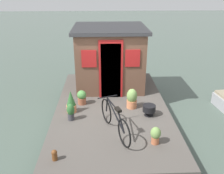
{
  "coord_description": "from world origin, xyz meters",
  "views": [
    {
      "loc": [
        -6.36,
        0.25,
        3.84
      ],
      "look_at": [
        -0.2,
        0.0,
        1.2
      ],
      "focal_mm": 39.67,
      "sensor_mm": 36.0,
      "label": 1
    }
  ],
  "objects_px": {
    "bicycle": "(115,120)",
    "potted_plant_succulent": "(82,97)",
    "charcoal_grill": "(149,109)",
    "potted_plant_lavender": "(71,112)",
    "mooring_bollard": "(54,155)",
    "potted_plant_rosemary": "(132,99)",
    "potted_plant_geranium": "(156,135)",
    "potted_plant_mint": "(71,102)",
    "houseboat_cabin": "(110,57)"
  },
  "relations": [
    {
      "from": "bicycle",
      "to": "potted_plant_succulent",
      "type": "relative_size",
      "value": 3.81
    },
    {
      "from": "charcoal_grill",
      "to": "potted_plant_lavender",
      "type": "bearing_deg",
      "value": 94.02
    },
    {
      "from": "charcoal_grill",
      "to": "mooring_bollard",
      "type": "relative_size",
      "value": 1.46
    },
    {
      "from": "potted_plant_rosemary",
      "to": "potted_plant_geranium",
      "type": "distance_m",
      "value": 1.76
    },
    {
      "from": "potted_plant_mint",
      "to": "potted_plant_geranium",
      "type": "bearing_deg",
      "value": -127.18
    },
    {
      "from": "bicycle",
      "to": "potted_plant_geranium",
      "type": "distance_m",
      "value": 1.0
    },
    {
      "from": "potted_plant_lavender",
      "to": "mooring_bollard",
      "type": "distance_m",
      "value": 1.59
    },
    {
      "from": "bicycle",
      "to": "mooring_bollard",
      "type": "bearing_deg",
      "value": 126.23
    },
    {
      "from": "houseboat_cabin",
      "to": "potted_plant_mint",
      "type": "distance_m",
      "value": 2.33
    },
    {
      "from": "houseboat_cabin",
      "to": "potted_plant_mint",
      "type": "relative_size",
      "value": 3.68
    },
    {
      "from": "potted_plant_lavender",
      "to": "potted_plant_rosemary",
      "type": "height_order",
      "value": "potted_plant_rosemary"
    },
    {
      "from": "mooring_bollard",
      "to": "houseboat_cabin",
      "type": "bearing_deg",
      "value": -17.63
    },
    {
      "from": "potted_plant_geranium",
      "to": "potted_plant_mint",
      "type": "height_order",
      "value": "potted_plant_mint"
    },
    {
      "from": "potted_plant_mint",
      "to": "potted_plant_rosemary",
      "type": "bearing_deg",
      "value": -83.54
    },
    {
      "from": "potted_plant_succulent",
      "to": "potted_plant_lavender",
      "type": "relative_size",
      "value": 0.93
    },
    {
      "from": "potted_plant_lavender",
      "to": "potted_plant_rosemary",
      "type": "bearing_deg",
      "value": -69.57
    },
    {
      "from": "potted_plant_lavender",
      "to": "potted_plant_geranium",
      "type": "xyz_separation_m",
      "value": [
        -1.11,
        -1.99,
        -0.01
      ]
    },
    {
      "from": "houseboat_cabin",
      "to": "bicycle",
      "type": "distance_m",
      "value": 3.07
    },
    {
      "from": "potted_plant_rosemary",
      "to": "potted_plant_geranium",
      "type": "relative_size",
      "value": 1.4
    },
    {
      "from": "potted_plant_succulent",
      "to": "potted_plant_lavender",
      "type": "height_order",
      "value": "potted_plant_lavender"
    },
    {
      "from": "potted_plant_rosemary",
      "to": "charcoal_grill",
      "type": "distance_m",
      "value": 0.63
    },
    {
      "from": "charcoal_grill",
      "to": "potted_plant_mint",
      "type": "bearing_deg",
      "value": 82.4
    },
    {
      "from": "houseboat_cabin",
      "to": "potted_plant_lavender",
      "type": "relative_size",
      "value": 5.12
    },
    {
      "from": "potted_plant_geranium",
      "to": "mooring_bollard",
      "type": "bearing_deg",
      "value": 102.47
    },
    {
      "from": "potted_plant_succulent",
      "to": "potted_plant_mint",
      "type": "distance_m",
      "value": 0.55
    },
    {
      "from": "bicycle",
      "to": "potted_plant_lavender",
      "type": "height_order",
      "value": "bicycle"
    },
    {
      "from": "potted_plant_succulent",
      "to": "charcoal_grill",
      "type": "xyz_separation_m",
      "value": [
        -0.76,
        -1.85,
        -0.02
      ]
    },
    {
      "from": "bicycle",
      "to": "mooring_bollard",
      "type": "distance_m",
      "value": 1.58
    },
    {
      "from": "bicycle",
      "to": "potted_plant_rosemary",
      "type": "relative_size",
      "value": 2.82
    },
    {
      "from": "potted_plant_rosemary",
      "to": "potted_plant_geranium",
      "type": "bearing_deg",
      "value": -169.19
    },
    {
      "from": "houseboat_cabin",
      "to": "potted_plant_rosemary",
      "type": "height_order",
      "value": "houseboat_cabin"
    },
    {
      "from": "bicycle",
      "to": "potted_plant_mint",
      "type": "distance_m",
      "value": 1.57
    },
    {
      "from": "houseboat_cabin",
      "to": "potted_plant_geranium",
      "type": "height_order",
      "value": "houseboat_cabin"
    },
    {
      "from": "houseboat_cabin",
      "to": "potted_plant_lavender",
      "type": "xyz_separation_m",
      "value": [
        -2.34,
        1.09,
        -0.78
      ]
    },
    {
      "from": "potted_plant_geranium",
      "to": "bicycle",
      "type": "bearing_deg",
      "value": 63.06
    },
    {
      "from": "potted_plant_succulent",
      "to": "potted_plant_rosemary",
      "type": "distance_m",
      "value": 1.47
    },
    {
      "from": "potted_plant_geranium",
      "to": "charcoal_grill",
      "type": "xyz_separation_m",
      "value": [
        1.25,
        -0.08,
        -0.02
      ]
    },
    {
      "from": "potted_plant_rosemary",
      "to": "bicycle",
      "type": "bearing_deg",
      "value": 156.52
    },
    {
      "from": "charcoal_grill",
      "to": "potted_plant_geranium",
      "type": "bearing_deg",
      "value": 176.23
    },
    {
      "from": "potted_plant_lavender",
      "to": "potted_plant_rosemary",
      "type": "relative_size",
      "value": 0.79
    },
    {
      "from": "bicycle",
      "to": "houseboat_cabin",
      "type": "bearing_deg",
      "value": 0.27
    },
    {
      "from": "potted_plant_succulent",
      "to": "potted_plant_geranium",
      "type": "bearing_deg",
      "value": -138.64
    },
    {
      "from": "potted_plant_rosemary",
      "to": "charcoal_grill",
      "type": "height_order",
      "value": "potted_plant_rosemary"
    },
    {
      "from": "houseboat_cabin",
      "to": "bicycle",
      "type": "height_order",
      "value": "houseboat_cabin"
    },
    {
      "from": "bicycle",
      "to": "potted_plant_lavender",
      "type": "distance_m",
      "value": 1.29
    },
    {
      "from": "potted_plant_rosemary",
      "to": "charcoal_grill",
      "type": "xyz_separation_m",
      "value": [
        -0.47,
        -0.41,
        -0.08
      ]
    },
    {
      "from": "houseboat_cabin",
      "to": "mooring_bollard",
      "type": "height_order",
      "value": "houseboat_cabin"
    },
    {
      "from": "bicycle",
      "to": "potted_plant_mint",
      "type": "height_order",
      "value": "bicycle"
    },
    {
      "from": "potted_plant_lavender",
      "to": "charcoal_grill",
      "type": "height_order",
      "value": "potted_plant_lavender"
    },
    {
      "from": "potted_plant_lavender",
      "to": "mooring_bollard",
      "type": "xyz_separation_m",
      "value": [
        -1.58,
        0.16,
        -0.11
      ]
    }
  ]
}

